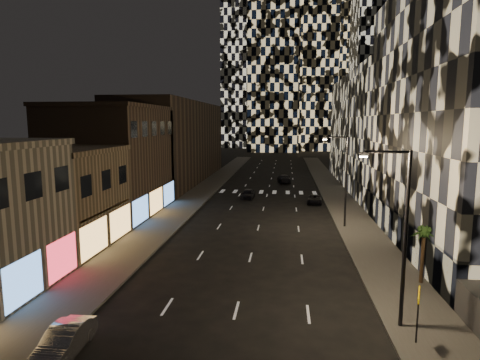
% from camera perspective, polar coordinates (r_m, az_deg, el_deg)
% --- Properties ---
extents(sidewalk_left, '(4.00, 120.00, 0.15)m').
position_cam_1_polar(sidewalk_left, '(62.27, -5.25, -1.46)').
color(sidewalk_left, '#47443F').
rests_on(sidewalk_left, ground).
extents(sidewalk_right, '(4.00, 120.00, 0.15)m').
position_cam_1_polar(sidewalk_right, '(61.42, 13.35, -1.78)').
color(sidewalk_right, '#47443F').
rests_on(sidewalk_right, ground).
extents(curb_left, '(0.20, 120.00, 0.15)m').
position_cam_1_polar(curb_left, '(61.88, -3.35, -1.50)').
color(curb_left, '#4C4C47').
rests_on(curb_left, ground).
extents(curb_right, '(0.20, 120.00, 0.15)m').
position_cam_1_polar(curb_right, '(61.20, 11.39, -1.76)').
color(curb_right, '#4C4C47').
rests_on(curb_right, ground).
extents(retail_tan, '(10.00, 10.00, 8.00)m').
position_cam_1_polar(retail_tan, '(37.33, -25.34, -2.59)').
color(retail_tan, '#836B4E').
rests_on(retail_tan, ground).
extents(retail_brown, '(10.00, 15.00, 12.00)m').
position_cam_1_polar(retail_brown, '(48.01, -17.64, 2.46)').
color(retail_brown, '#493829').
rests_on(retail_brown, ground).
extents(retail_filler_left, '(10.00, 40.00, 14.00)m').
position_cam_1_polar(retail_filler_left, '(72.86, -9.13, 5.35)').
color(retail_filler_left, '#493829').
rests_on(retail_filler_left, ground).
extents(midrise_base, '(0.60, 25.00, 3.00)m').
position_cam_1_polar(midrise_base, '(37.01, 21.62, -6.42)').
color(midrise_base, '#383838').
rests_on(midrise_base, ground).
extents(midrise_filler_right, '(16.00, 40.00, 18.00)m').
position_cam_1_polar(midrise_filler_right, '(69.31, 21.20, 6.42)').
color(midrise_filler_right, '#232326').
rests_on(midrise_filler_right, ground).
extents(tower_right_mid, '(20.00, 20.00, 100.00)m').
position_cam_1_polar(tower_right_mid, '(153.82, 20.05, 22.60)').
color(tower_right_mid, black).
rests_on(tower_right_mid, ground).
extents(tower_left_back, '(24.00, 24.00, 120.00)m').
position_cam_1_polar(tower_left_back, '(182.55, 1.86, 23.92)').
color(tower_left_back, black).
rests_on(tower_left_back, ground).
extents(tower_center_low, '(18.00, 18.00, 95.00)m').
position_cam_1_polar(tower_center_low, '(154.66, 5.00, 22.00)').
color(tower_center_low, black).
rests_on(tower_center_low, ground).
extents(streetlight_near, '(2.55, 0.25, 9.00)m').
position_cam_1_polar(streetlight_near, '(21.50, 21.92, -6.17)').
color(streetlight_near, black).
rests_on(streetlight_near, sidewalk_right).
extents(streetlight_far, '(2.55, 0.25, 9.00)m').
position_cam_1_polar(streetlight_far, '(40.81, 14.56, 0.72)').
color(streetlight_far, black).
rests_on(streetlight_far, sidewalk_right).
extents(car_silver_parked, '(1.56, 4.07, 1.32)m').
position_cam_1_polar(car_silver_parked, '(21.05, -23.77, -20.29)').
color(car_silver_parked, gray).
rests_on(car_silver_parked, ground).
extents(car_dark_midlane, '(1.85, 4.03, 1.34)m').
position_cam_1_polar(car_dark_midlane, '(55.52, 1.14, -1.98)').
color(car_dark_midlane, black).
rests_on(car_dark_midlane, ground).
extents(car_dark_oncoming, '(2.56, 5.12, 1.43)m').
position_cam_1_polar(car_dark_oncoming, '(70.67, 6.28, 0.20)').
color(car_dark_oncoming, black).
rests_on(car_dark_oncoming, ground).
extents(car_dark_rightlane, '(2.18, 4.07, 1.09)m').
position_cam_1_polar(car_dark_rightlane, '(53.10, 10.58, -2.73)').
color(car_dark_rightlane, black).
rests_on(car_dark_rightlane, ground).
extents(ped_sign, '(0.38, 0.90, 2.83)m').
position_cam_1_polar(ped_sign, '(21.26, 24.03, -15.77)').
color(ped_sign, black).
rests_on(ped_sign, sidewalk_right).
extents(palm_tree, '(1.88, 1.91, 3.74)m').
position_cam_1_polar(palm_tree, '(28.44, 24.69, -7.30)').
color(palm_tree, '#47331E').
rests_on(palm_tree, sidewalk_right).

